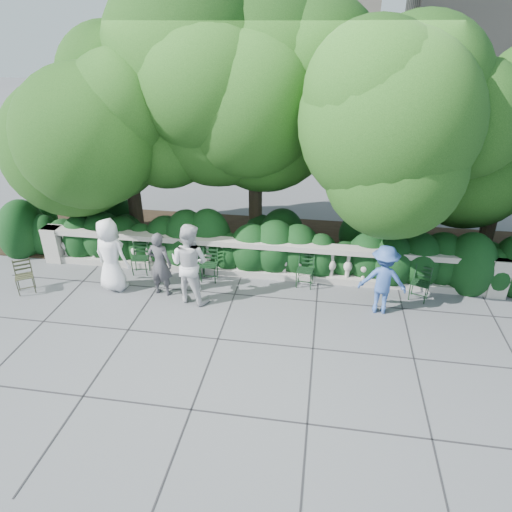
# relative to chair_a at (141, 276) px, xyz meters

# --- Properties ---
(ground) EXTENTS (90.00, 90.00, 0.00)m
(ground) POSITION_rel_chair_a_xyz_m (3.14, -1.31, 0.00)
(ground) COLOR #4D5055
(ground) RESTS_ON ground
(balustrade) EXTENTS (12.00, 0.44, 1.00)m
(balustrade) POSITION_rel_chair_a_xyz_m (3.14, 0.49, 0.49)
(balustrade) COLOR #9E998E
(balustrade) RESTS_ON ground
(shrub_hedge) EXTENTS (15.00, 2.60, 1.70)m
(shrub_hedge) POSITION_rel_chair_a_xyz_m (3.14, 1.69, 0.00)
(shrub_hedge) COLOR black
(shrub_hedge) RESTS_ON ground
(tree_canopy) EXTENTS (15.04, 6.52, 6.78)m
(tree_canopy) POSITION_rel_chair_a_xyz_m (3.83, 1.88, 3.96)
(tree_canopy) COLOR #3F3023
(tree_canopy) RESTS_ON ground
(chair_a) EXTENTS (0.50, 0.54, 0.84)m
(chair_a) POSITION_rel_chair_a_xyz_m (0.00, 0.00, 0.00)
(chair_a) COLOR black
(chair_a) RESTS_ON ground
(chair_b) EXTENTS (0.45, 0.49, 0.84)m
(chair_b) POSITION_rel_chair_a_xyz_m (1.45, 0.01, 0.00)
(chair_b) COLOR black
(chair_b) RESTS_ON ground
(chair_d) EXTENTS (0.45, 0.49, 0.84)m
(chair_d) POSITION_rel_chair_a_xyz_m (1.87, -0.08, 0.00)
(chair_d) COLOR black
(chair_d) RESTS_ON ground
(chair_e) EXTENTS (0.58, 0.61, 0.84)m
(chair_e) POSITION_rel_chair_a_xyz_m (7.00, -0.16, 0.00)
(chair_e) COLOR black
(chair_e) RESTS_ON ground
(chair_f) EXTENTS (0.48, 0.52, 0.84)m
(chair_f) POSITION_rel_chair_a_xyz_m (4.29, 0.02, 0.00)
(chair_f) COLOR black
(chair_f) RESTS_ON ground
(chair_weathered) EXTENTS (0.63, 0.64, 0.84)m
(chair_weathered) POSITION_rel_chair_a_xyz_m (-2.37, -1.33, 0.00)
(chair_weathered) COLOR black
(chair_weathered) RESTS_ON ground
(person_businessman) EXTENTS (1.03, 0.80, 1.86)m
(person_businessman) POSITION_rel_chair_a_xyz_m (-0.37, -0.69, 0.93)
(person_businessman) COLOR white
(person_businessman) RESTS_ON ground
(person_woman_grey) EXTENTS (0.64, 0.47, 1.63)m
(person_woman_grey) POSITION_rel_chair_a_xyz_m (0.88, -0.73, 0.81)
(person_woman_grey) COLOR #3D3C41
(person_woman_grey) RESTS_ON ground
(person_casual_man) EXTENTS (1.11, 0.97, 1.96)m
(person_casual_man) POSITION_rel_chair_a_xyz_m (1.67, -0.89, 0.98)
(person_casual_man) COLOR silver
(person_casual_man) RESTS_ON ground
(person_older_blue) EXTENTS (1.10, 0.67, 1.65)m
(person_older_blue) POSITION_rel_chair_a_xyz_m (6.08, -0.68, 0.83)
(person_older_blue) COLOR #335399
(person_older_blue) RESTS_ON ground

